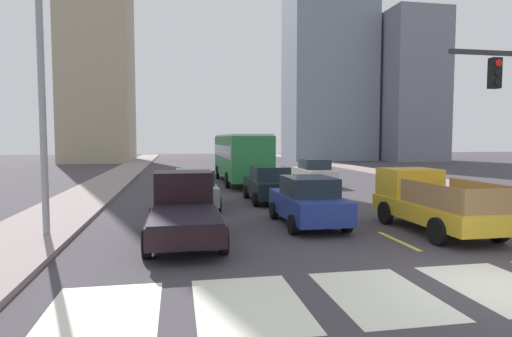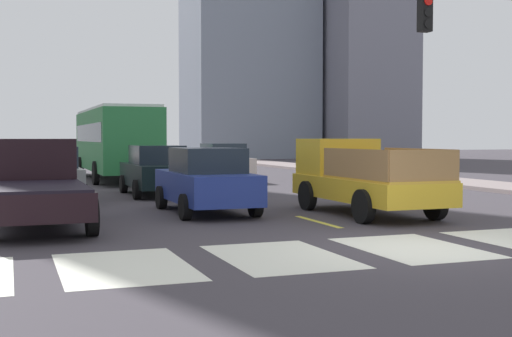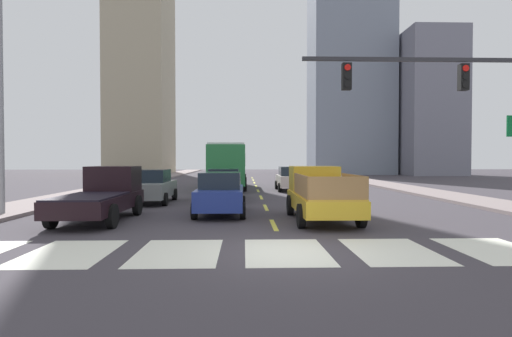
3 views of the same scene
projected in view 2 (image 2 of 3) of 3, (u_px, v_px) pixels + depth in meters
The scene contains 21 objects.
ground_plane at pixel (413, 248), 12.20m from camera, with size 160.00×160.00×0.00m, color #3F3A40.
sidewalk_right at pixel (400, 177), 32.88m from camera, with size 2.97×110.00×0.15m, color gray.
crosswalk_stripe_1 at pixel (124, 266), 10.41m from camera, with size 1.98×2.96×0.01m, color silver.
crosswalk_stripe_2 at pixel (280, 256), 11.31m from camera, with size 1.98×2.96×0.01m, color silver.
crosswalk_stripe_3 at pixel (413, 248), 12.20m from camera, with size 1.98×2.96×0.01m, color silver.
lane_dash_0 at pixel (318, 222), 15.95m from camera, with size 0.16×2.40×0.01m, color #D6CE42.
lane_dash_1 at pixel (248, 202), 20.64m from camera, with size 0.16×2.40×0.01m, color #D6CE42.
lane_dash_2 at pixel (203, 190), 25.33m from camera, with size 0.16×2.40×0.01m, color #D6CE42.
lane_dash_3 at pixel (173, 182), 30.02m from camera, with size 0.16×2.40×0.01m, color #D6CE42.
lane_dash_4 at pixel (151, 176), 34.71m from camera, with size 0.16×2.40×0.01m, color #D6CE42.
lane_dash_5 at pixel (134, 171), 39.40m from camera, with size 0.16×2.40×0.01m, color #D6CE42.
lane_dash_6 at pixel (121, 168), 44.09m from camera, with size 0.16×2.40×0.01m, color #D6CE42.
lane_dash_7 at pixel (110, 165), 48.78m from camera, with size 0.16×2.40×0.01m, color #D6CE42.
pickup_stakebed at pixel (359, 178), 17.77m from camera, with size 2.18×5.20×1.96m.
pickup_dark at pixel (37, 185), 15.18m from camera, with size 2.18×5.20×1.96m.
city_bus at pixel (115, 138), 31.49m from camera, with size 2.72×10.80×3.32m.
sedan_near_right at pixel (48, 174), 20.65m from camera, with size 2.02×4.40×1.72m.
sedan_mid at pixel (156, 170), 23.20m from camera, with size 2.02×4.40×1.72m.
sedan_far at pixel (206, 180), 17.78m from camera, with size 2.02×4.40×1.72m.
sedan_near_left at pixel (222, 162), 30.92m from camera, with size 2.02×4.40×1.72m.
block_mid_right at pixel (357, 54), 65.99m from camera, with size 7.69×11.03×20.23m, color slate.
Camera 2 is at (-6.83, -10.40, 2.00)m, focal length 47.39 mm.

